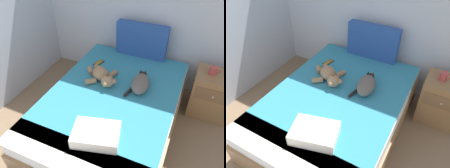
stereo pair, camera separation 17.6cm
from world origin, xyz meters
TOP-DOWN VIEW (x-y plane):
  - wall_back at (1.87, 3.96)m, footprint 3.86×0.06m
  - bed at (1.45, 2.88)m, footprint 1.40×1.98m
  - patterned_cushion at (1.48, 3.78)m, footprint 0.67×0.13m
  - cat at (1.69, 3.10)m, footprint 0.25×0.44m
  - teddy_bear at (1.25, 3.05)m, footprint 0.46×0.39m
  - cell_phone at (1.04, 3.37)m, footprint 0.10×0.16m
  - throw_pillow at (1.56, 2.28)m, footprint 0.46×0.38m
  - nightstand at (2.47, 3.57)m, footprint 0.46×0.42m
  - mug at (2.41, 3.57)m, footprint 0.12×0.08m

SIDE VIEW (x-z plane):
  - bed at x=1.45m, z-range 0.00..0.49m
  - nightstand at x=2.47m, z-range 0.00..0.59m
  - cell_phone at x=1.04m, z-range 0.49..0.51m
  - throw_pillow at x=1.56m, z-range 0.49..0.60m
  - teddy_bear at x=1.25m, z-range 0.48..0.64m
  - cat at x=1.69m, z-range 0.49..0.64m
  - mug at x=2.41m, z-range 0.59..0.68m
  - patterned_cushion at x=1.48m, z-range 0.49..0.94m
  - wall_back at x=1.87m, z-range 0.00..2.40m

